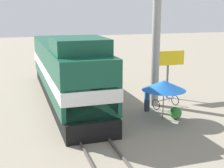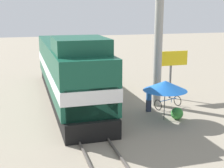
% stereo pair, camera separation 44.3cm
% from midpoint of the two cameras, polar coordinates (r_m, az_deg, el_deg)
% --- Properties ---
extents(ground_plane, '(120.00, 120.00, 0.00)m').
position_cam_midpoint_polar(ground_plane, '(18.84, -5.13, -6.29)').
color(ground_plane, gray).
extents(rail_near, '(0.08, 40.07, 0.15)m').
position_cam_midpoint_polar(rail_near, '(18.70, -7.30, -6.26)').
color(rail_near, '#4C4742').
rests_on(rail_near, ground_plane).
extents(rail_far, '(0.08, 40.07, 0.15)m').
position_cam_midpoint_polar(rail_far, '(18.95, -2.99, -5.89)').
color(rail_far, '#4C4742').
rests_on(rail_far, ground_plane).
extents(locomotive, '(3.10, 16.25, 4.85)m').
position_cam_midpoint_polar(locomotive, '(22.10, -7.27, 2.32)').
color(locomotive, black).
rests_on(locomotive, ground_plane).
extents(utility_pole, '(1.80, 0.55, 8.12)m').
position_cam_midpoint_polar(utility_pole, '(20.68, 9.05, 7.03)').
color(utility_pole, '#9E998E').
rests_on(utility_pole, ground_plane).
extents(vendor_umbrella, '(2.56, 2.56, 2.37)m').
position_cam_midpoint_polar(vendor_umbrella, '(18.24, 10.40, -0.30)').
color(vendor_umbrella, '#4C4C4C').
rests_on(vendor_umbrella, ground_plane).
extents(billboard_sign, '(2.56, 0.12, 3.46)m').
position_cam_midpoint_polar(billboard_sign, '(22.86, 11.27, 4.01)').
color(billboard_sign, '#595959').
rests_on(billboard_sign, ground_plane).
extents(shrub_cluster, '(0.72, 0.72, 0.72)m').
position_cam_midpoint_polar(shrub_cluster, '(18.96, 12.46, -5.28)').
color(shrub_cluster, '#388C38').
rests_on(shrub_cluster, ground_plane).
extents(person_bystander, '(0.34, 0.34, 1.61)m').
position_cam_midpoint_polar(person_bystander, '(19.93, 7.39, -2.63)').
color(person_bystander, '#2D3347').
rests_on(person_bystander, ground_plane).
extents(bicycle, '(1.92, 1.20, 0.70)m').
position_cam_midpoint_polar(bicycle, '(20.99, 10.79, -3.36)').
color(bicycle, black).
rests_on(bicycle, ground_plane).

